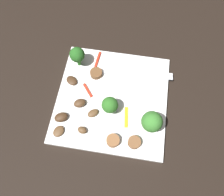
{
  "coord_description": "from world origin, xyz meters",
  "views": [
    {
      "loc": [
        0.03,
        -0.2,
        0.47
      ],
      "look_at": [
        0.0,
        0.0,
        0.01
      ],
      "focal_mm": 34.71,
      "sensor_mm": 36.0,
      "label": 1
    }
  ],
  "objects_px": {
    "sausage_slice_0": "(134,142)",
    "mushroom_1": "(80,103)",
    "pepper_strip_0": "(126,117)",
    "broccoli_floret_2": "(110,105)",
    "mushroom_3": "(72,80)",
    "plate": "(112,99)",
    "sausage_slice_1": "(113,141)",
    "sausage_slice_2": "(96,73)",
    "fork": "(141,75)",
    "mushroom_5": "(93,113)",
    "mushroom_4": "(59,131)",
    "broccoli_floret_1": "(77,55)",
    "mushroom_0": "(82,130)",
    "pepper_strip_2": "(88,90)",
    "broccoli_floret_0": "(152,122)",
    "mushroom_2": "(61,117)",
    "pepper_strip_1": "(98,59)"
  },
  "relations": [
    {
      "from": "sausage_slice_0",
      "to": "fork",
      "type": "bearing_deg",
      "value": 90.88
    },
    {
      "from": "plate",
      "to": "mushroom_1",
      "type": "bearing_deg",
      "value": -158.92
    },
    {
      "from": "mushroom_0",
      "to": "mushroom_3",
      "type": "distance_m",
      "value": 0.13
    },
    {
      "from": "sausage_slice_0",
      "to": "mushroom_0",
      "type": "bearing_deg",
      "value": 175.71
    },
    {
      "from": "sausage_slice_0",
      "to": "pepper_strip_0",
      "type": "height_order",
      "value": "sausage_slice_0"
    },
    {
      "from": "mushroom_1",
      "to": "mushroom_4",
      "type": "relative_size",
      "value": 1.02
    },
    {
      "from": "mushroom_5",
      "to": "fork",
      "type": "bearing_deg",
      "value": 50.35
    },
    {
      "from": "mushroom_1",
      "to": "mushroom_2",
      "type": "bearing_deg",
      "value": -130.24
    },
    {
      "from": "fork",
      "to": "sausage_slice_1",
      "type": "height_order",
      "value": "sausage_slice_1"
    },
    {
      "from": "fork",
      "to": "mushroom_1",
      "type": "relative_size",
      "value": 6.61
    },
    {
      "from": "broccoli_floret_2",
      "to": "pepper_strip_2",
      "type": "bearing_deg",
      "value": 146.9
    },
    {
      "from": "broccoli_floret_0",
      "to": "fork",
      "type": "bearing_deg",
      "value": 103.48
    },
    {
      "from": "sausage_slice_2",
      "to": "mushroom_4",
      "type": "xyz_separation_m",
      "value": [
        -0.05,
        -0.15,
        -0.0
      ]
    },
    {
      "from": "broccoli_floret_2",
      "to": "broccoli_floret_0",
      "type": "bearing_deg",
      "value": -16.47
    },
    {
      "from": "broccoli_floret_2",
      "to": "mushroom_3",
      "type": "xyz_separation_m",
      "value": [
        -0.1,
        0.06,
        -0.02
      ]
    },
    {
      "from": "mushroom_3",
      "to": "broccoli_floret_0",
      "type": "bearing_deg",
      "value": -23.62
    },
    {
      "from": "mushroom_2",
      "to": "pepper_strip_2",
      "type": "relative_size",
      "value": 0.77
    },
    {
      "from": "fork",
      "to": "mushroom_5",
      "type": "relative_size",
      "value": 6.99
    },
    {
      "from": "pepper_strip_1",
      "to": "sausage_slice_0",
      "type": "bearing_deg",
      "value": -59.31
    },
    {
      "from": "broccoli_floret_2",
      "to": "sausage_slice_0",
      "type": "distance_m",
      "value": 0.09
    },
    {
      "from": "broccoli_floret_0",
      "to": "sausage_slice_1",
      "type": "relative_size",
      "value": 2.23
    },
    {
      "from": "fork",
      "to": "broccoli_floret_0",
      "type": "height_order",
      "value": "broccoli_floret_0"
    },
    {
      "from": "sausage_slice_2",
      "to": "pepper_strip_0",
      "type": "height_order",
      "value": "sausage_slice_2"
    },
    {
      "from": "fork",
      "to": "mushroom_1",
      "type": "bearing_deg",
      "value": -148.37
    },
    {
      "from": "broccoli_floret_0",
      "to": "broccoli_floret_2",
      "type": "height_order",
      "value": "broccoli_floret_0"
    },
    {
      "from": "mushroom_3",
      "to": "mushroom_2",
      "type": "bearing_deg",
      "value": -90.68
    },
    {
      "from": "broccoli_floret_0",
      "to": "mushroom_1",
      "type": "relative_size",
      "value": 2.3
    },
    {
      "from": "sausage_slice_0",
      "to": "mushroom_1",
      "type": "distance_m",
      "value": 0.15
    },
    {
      "from": "mushroom_1",
      "to": "mushroom_4",
      "type": "distance_m",
      "value": 0.08
    },
    {
      "from": "sausage_slice_0",
      "to": "pepper_strip_1",
      "type": "distance_m",
      "value": 0.22
    },
    {
      "from": "broccoli_floret_0",
      "to": "pepper_strip_2",
      "type": "distance_m",
      "value": 0.17
    },
    {
      "from": "plate",
      "to": "broccoli_floret_2",
      "type": "relative_size",
      "value": 5.29
    },
    {
      "from": "sausage_slice_0",
      "to": "mushroom_5",
      "type": "distance_m",
      "value": 0.11
    },
    {
      "from": "mushroom_1",
      "to": "mushroom_5",
      "type": "height_order",
      "value": "mushroom_1"
    },
    {
      "from": "mushroom_3",
      "to": "mushroom_5",
      "type": "distance_m",
      "value": 0.1
    },
    {
      "from": "broccoli_floret_0",
      "to": "broccoli_floret_2",
      "type": "bearing_deg",
      "value": 163.53
    },
    {
      "from": "sausage_slice_0",
      "to": "sausage_slice_2",
      "type": "xyz_separation_m",
      "value": [
        -0.11,
        0.15,
        0.0
      ]
    },
    {
      "from": "plate",
      "to": "mushroom_5",
      "type": "relative_size",
      "value": 9.76
    },
    {
      "from": "mushroom_3",
      "to": "sausage_slice_0",
      "type": "bearing_deg",
      "value": -36.9
    },
    {
      "from": "sausage_slice_2",
      "to": "pepper_strip_0",
      "type": "distance_m",
      "value": 0.13
    },
    {
      "from": "broccoli_floret_1",
      "to": "pepper_strip_2",
      "type": "bearing_deg",
      "value": -63.02
    },
    {
      "from": "broccoli_floret_1",
      "to": "mushroom_0",
      "type": "bearing_deg",
      "value": -75.25
    },
    {
      "from": "broccoli_floret_2",
      "to": "mushroom_0",
      "type": "xyz_separation_m",
      "value": [
        -0.05,
        -0.06,
        -0.02
      ]
    },
    {
      "from": "fork",
      "to": "sausage_slice_1",
      "type": "distance_m",
      "value": 0.17
    },
    {
      "from": "sausage_slice_1",
      "to": "sausage_slice_2",
      "type": "relative_size",
      "value": 0.97
    },
    {
      "from": "mushroom_1",
      "to": "pepper_strip_2",
      "type": "height_order",
      "value": "mushroom_1"
    },
    {
      "from": "mushroom_1",
      "to": "mushroom_4",
      "type": "height_order",
      "value": "mushroom_1"
    },
    {
      "from": "sausage_slice_1",
      "to": "mushroom_1",
      "type": "relative_size",
      "value": 1.03
    },
    {
      "from": "broccoli_floret_0",
      "to": "sausage_slice_2",
      "type": "xyz_separation_m",
      "value": [
        -0.14,
        0.11,
        -0.03
      ]
    },
    {
      "from": "mushroom_0",
      "to": "pepper_strip_0",
      "type": "distance_m",
      "value": 0.1
    }
  ]
}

